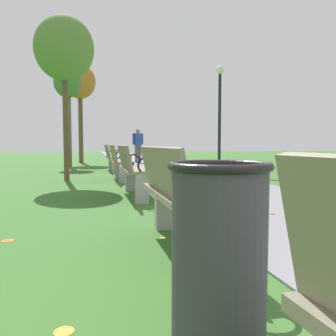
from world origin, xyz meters
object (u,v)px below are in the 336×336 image
(trash_bin, at_px, (219,251))
(park_bench_4, at_px, (119,161))
(tree_4, at_px, (80,84))
(lamp_post, at_px, (220,102))
(park_bench_5, at_px, (111,157))
(tree_3, at_px, (68,87))
(park_bench_2, at_px, (177,195))
(park_bench_3, at_px, (132,169))
(pedestrian_walking, at_px, (138,144))
(tree_2, at_px, (64,50))

(trash_bin, bearing_deg, park_bench_4, 88.86)
(tree_4, bearing_deg, lamp_post, -54.44)
(park_bench_4, height_order, park_bench_5, same)
(tree_3, bearing_deg, tree_4, 80.52)
(park_bench_2, xyz_separation_m, trash_bin, (-0.15, -1.37, -0.06))
(park_bench_3, height_order, tree_3, tree_3)
(park_bench_4, height_order, pedestrian_walking, pedestrian_walking)
(tree_3, relative_size, tree_4, 0.85)
(tree_2, relative_size, tree_3, 1.01)
(park_bench_5, distance_m, tree_2, 4.15)
(park_bench_2, distance_m, pedestrian_walking, 13.62)
(park_bench_3, distance_m, tree_3, 9.30)
(park_bench_2, xyz_separation_m, tree_2, (-1.29, 6.16, 2.76))
(park_bench_4, bearing_deg, tree_2, 173.19)
(park_bench_3, bearing_deg, tree_3, 99.99)
(pedestrian_walking, bearing_deg, park_bench_3, -98.40)
(tree_3, bearing_deg, park_bench_3, -80.01)
(tree_2, height_order, lamp_post, tree_2)
(tree_3, bearing_deg, lamp_post, -37.76)
(park_bench_2, bearing_deg, tree_2, 101.84)
(park_bench_2, xyz_separation_m, tree_4, (-1.12, 14.41, 3.33))
(park_bench_5, bearing_deg, tree_3, 118.18)
(pedestrian_walking, bearing_deg, tree_2, -111.03)
(park_bench_4, xyz_separation_m, pedestrian_walking, (1.54, 7.52, 0.44))
(park_bench_5, relative_size, lamp_post, 0.46)
(tree_2, xyz_separation_m, lamp_post, (4.79, 1.80, -0.93))
(park_bench_2, height_order, pedestrian_walking, pedestrian_walking)
(lamp_post, bearing_deg, tree_2, -159.39)
(park_bench_2, xyz_separation_m, park_bench_4, (0.00, 6.01, 0.00))
(park_bench_2, height_order, park_bench_5, same)
(park_bench_3, bearing_deg, park_bench_2, -90.00)
(tree_2, height_order, tree_4, tree_4)
(park_bench_3, xyz_separation_m, park_bench_4, (0.00, 2.89, 0.00))
(tree_4, xyz_separation_m, lamp_post, (4.61, -6.45, -1.50))
(park_bench_4, relative_size, tree_2, 0.39)
(pedestrian_walking, height_order, lamp_post, lamp_post)
(park_bench_4, height_order, lamp_post, lamp_post)
(park_bench_2, height_order, tree_2, tree_2)
(park_bench_4, relative_size, pedestrian_walking, 0.99)
(park_bench_5, relative_size, tree_2, 0.39)
(tree_3, bearing_deg, pedestrian_walking, 28.37)
(park_bench_3, relative_size, park_bench_5, 1.00)
(tree_4, xyz_separation_m, pedestrian_walking, (2.65, -0.88, -2.88))
(park_bench_2, relative_size, park_bench_5, 1.00)
(tree_4, bearing_deg, trash_bin, -86.49)
(tree_3, bearing_deg, tree_2, -87.50)
(park_bench_2, xyz_separation_m, pedestrian_walking, (1.54, 13.53, 0.44))
(tree_4, distance_m, pedestrian_walking, 4.02)
(park_bench_5, distance_m, lamp_post, 4.07)
(tree_2, bearing_deg, park_bench_3, -67.00)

